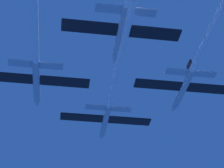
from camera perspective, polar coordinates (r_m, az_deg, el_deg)
name	(u,v)px	position (r m, az deg, el deg)	size (l,w,h in m)	color
jet_lead	(116,73)	(61.32, 0.62, 1.51)	(16.17, 50.12, 2.68)	#B2BAC6
jet_left_wing	(34,0)	(50.19, -10.97, 11.55)	(16.17, 55.72, 2.68)	#B2BAC6
jet_right_wing	(220,12)	(54.04, 15.01, 9.82)	(16.17, 56.78, 2.68)	#B2BAC6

